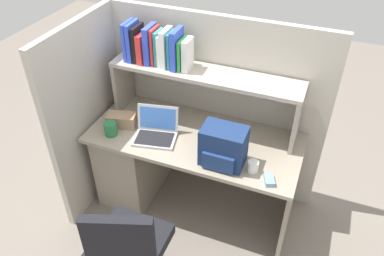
# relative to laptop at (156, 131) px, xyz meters

# --- Properties ---
(ground_plane) EXTENTS (8.00, 8.00, 0.00)m
(ground_plane) POSITION_rel_laptop_xyz_m (0.27, 0.10, -0.78)
(ground_plane) COLOR slate
(desk) EXTENTS (1.60, 0.70, 0.73)m
(desk) POSITION_rel_laptop_xyz_m (-0.12, 0.10, -0.38)
(desk) COLOR gray
(desk) RESTS_ON ground_plane
(cubicle_partition_rear) EXTENTS (1.84, 0.05, 1.55)m
(cubicle_partition_rear) POSITION_rel_laptop_xyz_m (0.27, 0.48, -0.01)
(cubicle_partition_rear) COLOR #B2ADA0
(cubicle_partition_rear) RESTS_ON ground_plane
(cubicle_partition_left) EXTENTS (0.05, 1.06, 1.55)m
(cubicle_partition_left) POSITION_rel_laptop_xyz_m (-0.58, 0.05, -0.01)
(cubicle_partition_left) COLOR #B2ADA0
(cubicle_partition_left) RESTS_ON ground_plane
(overhead_hutch) EXTENTS (1.44, 0.28, 0.45)m
(overhead_hutch) POSITION_rel_laptop_xyz_m (0.27, 0.30, 0.30)
(overhead_hutch) COLOR gray
(overhead_hutch) RESTS_ON desk
(reference_books_on_shelf) EXTENTS (0.51, 0.19, 0.29)m
(reference_books_on_shelf) POSITION_rel_laptop_xyz_m (-0.11, 0.30, 0.53)
(reference_books_on_shelf) COLOR blue
(reference_books_on_shelf) RESTS_ON overhead_hutch
(laptop) EXTENTS (0.36, 0.31, 0.22)m
(laptop) POSITION_rel_laptop_xyz_m (0.00, 0.00, 0.00)
(laptop) COLOR #B7BABF
(laptop) RESTS_ON desk
(backpack) EXTENTS (0.30, 0.23, 0.28)m
(backpack) POSITION_rel_laptop_xyz_m (0.55, -0.09, 0.09)
(backpack) COLOR navy
(backpack) RESTS_ON desk
(computer_mouse) EXTENTS (0.09, 0.12, 0.03)m
(computer_mouse) POSITION_rel_laptop_xyz_m (0.90, -0.16, -0.03)
(computer_mouse) COLOR #7299C6
(computer_mouse) RESTS_ON desk
(paper_cup) EXTENTS (0.08, 0.08, 0.08)m
(paper_cup) POSITION_rel_laptop_xyz_m (0.77, -0.10, -0.01)
(paper_cup) COLOR white
(paper_cup) RESTS_ON desk
(tissue_box) EXTENTS (0.24, 0.17, 0.10)m
(tissue_box) POSITION_rel_laptop_xyz_m (-0.31, 0.03, -0.00)
(tissue_box) COLOR #9E7F60
(tissue_box) RESTS_ON desk
(snack_canister) EXTENTS (0.10, 0.10, 0.10)m
(snack_canister) POSITION_rel_laptop_xyz_m (-0.33, -0.10, 0.00)
(snack_canister) COLOR #26723F
(snack_canister) RESTS_ON desk
(office_chair) EXTENTS (0.53, 0.54, 0.93)m
(office_chair) POSITION_rel_laptop_xyz_m (0.18, -0.80, -0.39)
(office_chair) COLOR black
(office_chair) RESTS_ON ground_plane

